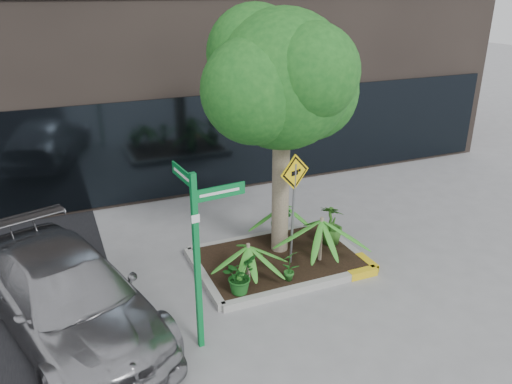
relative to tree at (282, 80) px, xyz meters
name	(u,v)px	position (x,y,z in m)	size (l,w,h in m)	color
ground	(276,273)	(-0.37, -0.63, -3.66)	(80.00, 80.00, 0.00)	gray
planter	(280,259)	(-0.14, -0.36, -3.55)	(3.35, 2.36, 0.15)	#9E9E99
tree	(282,80)	(0.00, 0.00, 0.00)	(3.34, 2.96, 5.01)	tan
palm_front	(322,220)	(0.55, -0.75, -2.63)	(1.06, 1.06, 1.17)	tan
palm_left	(248,246)	(-1.05, -0.87, -2.80)	(0.85, 0.85, 0.94)	tan
palm_back	(284,206)	(0.31, 0.41, -2.75)	(0.91, 0.91, 1.01)	tan
parked_car	(70,297)	(-4.17, -1.00, -2.98)	(1.90, 4.66, 1.35)	#9D9DA1
shrub_a	(239,275)	(-1.35, -1.18, -3.17)	(0.61, 0.61, 0.67)	#175319
shrub_b	(331,224)	(1.12, -0.21, -3.07)	(0.49, 0.49, 0.88)	#2B5E1C
shrub_c	(289,265)	(-0.35, -1.18, -3.19)	(0.33, 0.33, 0.63)	#205F1D
shrub_d	(281,221)	(0.23, 0.38, -3.08)	(0.47, 0.47, 0.86)	#1A5B1E
street_sign_post	(198,242)	(-2.32, -2.07, -1.87)	(0.88, 0.85, 2.89)	#0B8138
cattle_sign	(294,191)	(-0.02, -0.65, -1.97)	(0.68, 0.22, 2.28)	slate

